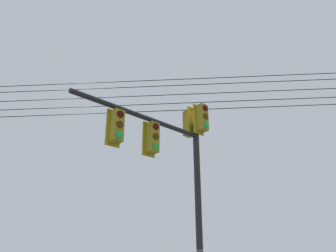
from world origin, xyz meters
name	(u,v)px	position (x,y,z in m)	size (l,w,h in m)	color
signal_mast_assembly	(175,158)	(-0.57, -0.31, 5.06)	(3.75, 3.60, 7.07)	black
overhead_wire_span	(163,95)	(0.06, 0.11, 7.55)	(0.84, 23.59, 1.77)	black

